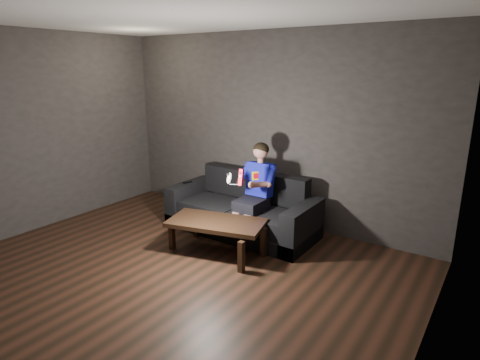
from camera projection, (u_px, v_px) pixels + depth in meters
The scene contains 10 objects.
floor at pixel (142, 292), 4.06m from camera, with size 5.00×5.00×0.00m, color black.
back_wall at pixel (269, 130), 5.68m from camera, with size 5.00×0.04×2.70m, color #34312E.
right_wall at pixel (422, 218), 2.34m from camera, with size 0.04×5.00×2.70m, color #34312E.
ceiling at pixel (120, 5), 3.33m from camera, with size 5.00×5.00×0.02m, color silver.
sofa at pixel (242, 213), 5.53m from camera, with size 2.06×0.89×0.79m.
child at pixel (255, 185), 5.24m from camera, with size 0.50×0.61×1.22m.
wii_remote_red at pixel (241, 177), 4.76m from camera, with size 0.05×0.08×0.20m.
nunchuk_white at pixel (229, 178), 4.87m from camera, with size 0.08×0.10×0.15m.
wii_remote_black at pixel (188, 182), 5.89m from camera, with size 0.07×0.14×0.03m.
coffee_table at pixel (217, 225), 4.85m from camera, with size 1.26×0.86×0.42m.
Camera 1 is at (2.86, -2.41, 2.20)m, focal length 30.00 mm.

